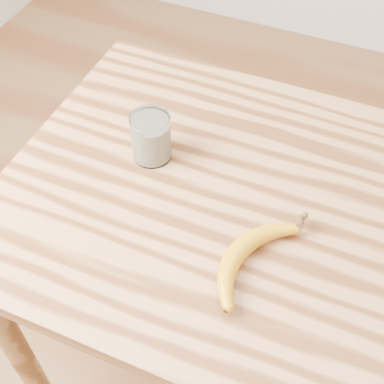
% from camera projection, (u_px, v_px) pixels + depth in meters
% --- Properties ---
extents(room, '(4.04, 4.04, 2.70)m').
position_uv_depth(room, '(331.00, 15.00, 0.73)').
color(room, brown).
rests_on(room, ground).
extents(table, '(1.20, 0.80, 0.90)m').
position_uv_depth(table, '(278.00, 250.00, 1.18)').
color(table, '#A87345').
rests_on(table, ground).
extents(smoothie_glass, '(0.09, 0.09, 0.11)m').
position_uv_depth(smoothie_glass, '(151.00, 138.00, 1.14)').
color(smoothie_glass, white).
rests_on(smoothie_glass, table).
extents(banana, '(0.20, 0.34, 0.04)m').
position_uv_depth(banana, '(239.00, 250.00, 1.00)').
color(banana, '#C5820D').
rests_on(banana, table).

